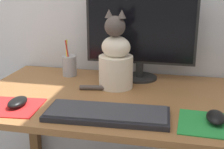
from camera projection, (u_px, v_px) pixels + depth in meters
name	position (u px, v px, depth m)	size (l,w,h in m)	color
desk	(117.00, 120.00, 1.33)	(1.18, 0.69, 0.75)	brown
monitor	(141.00, 31.00, 1.45)	(0.52, 0.17, 0.43)	black
keyboard	(107.00, 113.00, 1.10)	(0.44, 0.19, 0.02)	black
mousepad_left	(12.00, 107.00, 1.18)	(0.23, 0.20, 0.00)	red
mousepad_right	(213.00, 124.00, 1.04)	(0.23, 0.21, 0.00)	#238438
computer_mouse_left	(18.00, 102.00, 1.17)	(0.06, 0.10, 0.03)	black
computer_mouse_right	(216.00, 117.00, 1.05)	(0.06, 0.11, 0.03)	black
cat	(116.00, 59.00, 1.36)	(0.24, 0.18, 0.34)	beige
pen_cup	(69.00, 65.00, 1.55)	(0.07, 0.07, 0.18)	#99999E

